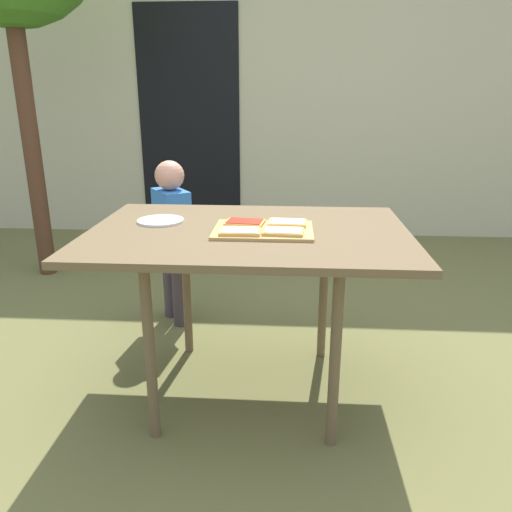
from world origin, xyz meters
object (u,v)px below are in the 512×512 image
object	(u,v)px
dining_table	(248,244)
pizza_slice_far_right	(287,223)
pizza_slice_far_left	(245,222)
plate_white_left	(161,221)
child_left	(173,234)
pizza_slice_near_left	(240,231)
cutting_board	(263,230)
pizza_slice_near_right	(283,231)

from	to	relation	value
dining_table	pizza_slice_far_right	distance (m)	0.18
pizza_slice_far_left	plate_white_left	xyz separation A→B (m)	(-0.37, 0.06, -0.01)
pizza_slice_far_right	child_left	xyz separation A→B (m)	(-0.64, 0.65, -0.24)
pizza_slice_far_right	plate_white_left	bearing A→B (deg)	174.14
pizza_slice_far_right	pizza_slice_near_left	bearing A→B (deg)	-141.04
plate_white_left	cutting_board	bearing A→B (deg)	-16.21
dining_table	pizza_slice_near_left	distance (m)	0.13
cutting_board	pizza_slice_near_left	distance (m)	0.11
dining_table	child_left	bearing A→B (deg)	124.53
cutting_board	pizza_slice_far_right	size ratio (longest dim) A/B	2.41
dining_table	pizza_slice_near_left	size ratio (longest dim) A/B	8.17
pizza_slice_near_right	cutting_board	bearing A→B (deg)	141.83
dining_table	pizza_slice_far_left	xyz separation A→B (m)	(-0.02, 0.04, 0.08)
dining_table	pizza_slice_far_right	bearing A→B (deg)	16.65
pizza_slice_near_right	pizza_slice_far_left	size ratio (longest dim) A/B	0.97
pizza_slice_near_left	plate_white_left	distance (m)	0.41
cutting_board	pizza_slice_near_right	distance (m)	0.10
pizza_slice_far_right	child_left	world-z (taller)	child_left
pizza_slice_near_left	pizza_slice_near_right	xyz separation A→B (m)	(0.17, 0.01, 0.00)
cutting_board	pizza_slice_far_right	bearing A→B (deg)	38.26
pizza_slice_far_right	plate_white_left	world-z (taller)	pizza_slice_far_right
pizza_slice_far_left	child_left	xyz separation A→B (m)	(-0.46, 0.66, -0.24)
pizza_slice_near_left	pizza_slice_far_left	size ratio (longest dim) A/B	0.94
pizza_slice_near_left	child_left	xyz separation A→B (m)	(-0.46, 0.80, -0.24)
pizza_slice_near_left	child_left	bearing A→B (deg)	119.82
dining_table	pizza_slice_far_left	world-z (taller)	pizza_slice_far_left
pizza_slice_near_right	plate_white_left	bearing A→B (deg)	159.91
pizza_slice_near_left	pizza_slice_far_right	xyz separation A→B (m)	(0.18, 0.15, 0.00)
dining_table	pizza_slice_near_right	world-z (taller)	pizza_slice_near_right
pizza_slice_near_right	child_left	bearing A→B (deg)	128.23
pizza_slice_near_left	pizza_slice_far_left	distance (m)	0.14
dining_table	pizza_slice_far_left	distance (m)	0.09
pizza_slice_far_right	cutting_board	bearing A→B (deg)	-141.74
pizza_slice_far_right	pizza_slice_far_left	xyz separation A→B (m)	(-0.17, -0.01, 0.00)
pizza_slice_near_right	pizza_slice_near_left	bearing A→B (deg)	-177.21
pizza_slice_far_right	pizza_slice_near_right	distance (m)	0.14
pizza_slice_near_left	pizza_slice_far_right	bearing A→B (deg)	38.96
pizza_slice_near_left	child_left	size ratio (longest dim) A/B	0.17
cutting_board	plate_white_left	xyz separation A→B (m)	(-0.45, 0.13, -0.00)
dining_table	pizza_slice_far_right	xyz separation A→B (m)	(0.16, 0.05, 0.08)
dining_table	cutting_board	bearing A→B (deg)	-24.39
pizza_slice_far_left	pizza_slice_near_left	bearing A→B (deg)	-92.39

